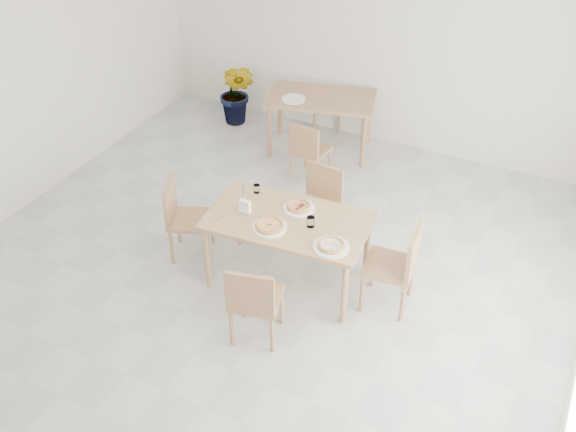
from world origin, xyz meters
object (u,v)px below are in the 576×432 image
at_px(tumbler_a, 311,222).
at_px(second_table, 321,104).
at_px(chair_east, 399,263).
at_px(chair_west, 182,215).
at_px(plate_mushroom, 331,247).
at_px(pizza_mushroom, 331,245).
at_px(chair_back_s, 308,148).
at_px(chair_back_n, 326,93).
at_px(plate_margherita, 270,227).
at_px(pizza_margherita, 270,225).
at_px(chair_north, 319,199).
at_px(pizza_pepperoni, 299,206).
at_px(tumbler_b, 257,189).
at_px(potted_plant, 237,93).
at_px(plate_pepperoni, 299,208).
at_px(plate_empty, 293,99).
at_px(main_table, 288,226).
at_px(chair_south, 254,299).
at_px(napkin_holder, 245,207).

height_order(tumbler_a, second_table, tumbler_a).
bearing_deg(chair_east, chair_west, -89.56).
height_order(plate_mushroom, pizza_mushroom, pizza_mushroom).
bearing_deg(chair_back_s, chair_back_n, -69.24).
distance_m(plate_margherita, pizza_margherita, 0.02).
xyz_separation_m(chair_north, pizza_pepperoni, (0.04, -0.58, 0.29)).
bearing_deg(tumbler_b, pizza_mushroom, -25.32).
bearing_deg(pizza_margherita, chair_back_s, 104.91).
distance_m(plate_mushroom, pizza_mushroom, 0.02).
relative_size(plate_mushroom, potted_plant, 0.36).
relative_size(plate_pepperoni, tumbler_b, 3.54).
xyz_separation_m(pizza_mushroom, tumbler_a, (-0.30, 0.21, 0.02)).
bearing_deg(second_table, chair_back_s, -91.12).
height_order(chair_east, plate_mushroom, chair_east).
bearing_deg(plate_empty, pizza_margherita, -68.48).
relative_size(chair_north, plate_margherita, 2.62).
height_order(main_table, second_table, same).
relative_size(plate_pepperoni, second_table, 0.20).
relative_size(chair_west, tumbler_b, 9.93).
bearing_deg(chair_back_s, chair_west, 78.27).
relative_size(main_table, tumbler_a, 15.78).
bearing_deg(plate_empty, tumbler_b, -73.74).
distance_m(main_table, chair_back_n, 3.36).
height_order(chair_back_n, plate_empty, chair_back_n).
bearing_deg(second_table, tumbler_a, -82.56).
height_order(main_table, chair_south, chair_south).
distance_m(plate_margherita, pizza_pepperoni, 0.41).
bearing_deg(napkin_holder, plate_empty, 110.49).
height_order(chair_south, chair_west, chair_south).
distance_m(chair_north, pizza_pepperoni, 0.65).
xyz_separation_m(chair_south, chair_north, (-0.13, 1.64, -0.01)).
xyz_separation_m(napkin_holder, potted_plant, (-1.70, 2.75, -0.36)).
distance_m(chair_south, potted_plant, 4.16).
bearing_deg(plate_margherita, chair_back_s, 104.91).
bearing_deg(napkin_holder, pizza_margherita, -13.66).
bearing_deg(chair_north, potted_plant, 141.90).
relative_size(plate_margherita, napkin_holder, 2.32).
relative_size(plate_mushroom, plate_pepperoni, 1.08).
bearing_deg(plate_margherita, second_table, 104.58).
height_order(chair_east, plate_empty, chair_east).
height_order(tumbler_a, chair_back_n, tumbler_a).
height_order(main_table, plate_pepperoni, plate_pepperoni).
xyz_separation_m(chair_north, napkin_holder, (-0.38, -0.87, 0.32)).
bearing_deg(pizza_pepperoni, tumbler_b, 171.92).
relative_size(chair_east, chair_back_n, 1.14).
relative_size(chair_south, plate_margherita, 2.65).
bearing_deg(plate_pepperoni, chair_south, -85.38).
bearing_deg(plate_pepperoni, plate_mushroom, -38.39).
xyz_separation_m(pizza_margherita, pizza_mushroom, (0.62, -0.01, 0.00)).
height_order(main_table, pizza_mushroom, pizza_mushroom).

